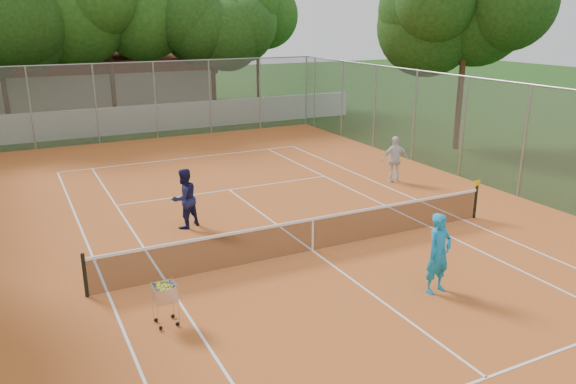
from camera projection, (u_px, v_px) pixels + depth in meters
name	position (u px, v px, depth m)	size (l,w,h in m)	color
ground	(312.00, 251.00, 15.47)	(120.00, 120.00, 0.00)	#16370F
court_pad	(312.00, 251.00, 15.47)	(18.00, 34.00, 0.02)	#BF5D25
court_lines	(312.00, 251.00, 15.47)	(10.98, 23.78, 0.01)	white
tennis_net	(313.00, 234.00, 15.32)	(11.88, 0.10, 0.98)	black
perimeter_fence	(313.00, 182.00, 14.88)	(18.00, 34.00, 4.00)	slate
boundary_wall	(148.00, 119.00, 31.46)	(26.00, 0.30, 1.50)	silver
clubhouse	(83.00, 78.00, 38.70)	(16.40, 9.00, 4.40)	beige
tropical_trees	(131.00, 38.00, 32.75)	(29.00, 19.00, 10.00)	black
player_near	(439.00, 253.00, 12.90)	(0.70, 0.46, 1.92)	#1686BF
player_far_left	(184.00, 198.00, 16.95)	(0.89, 0.70, 1.84)	#171945
player_far_right	(395.00, 159.00, 21.73)	(1.05, 0.44, 1.80)	silver
ball_hopper	(165.00, 303.00, 11.61)	(0.48, 0.48, 0.99)	silver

